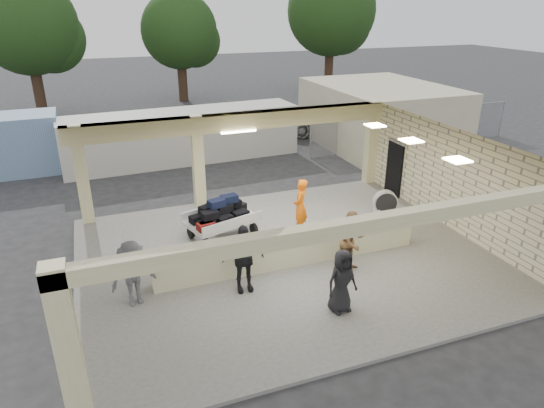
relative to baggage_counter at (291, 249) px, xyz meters
name	(u,v)px	position (x,y,z in m)	size (l,w,h in m)	color
ground	(284,258)	(0.00, 0.50, -0.59)	(120.00, 120.00, 0.00)	#262628
pavilion	(283,209)	(0.21, 1.16, 0.76)	(12.01, 10.00, 3.55)	#64625D
baggage_counter	(291,249)	(0.00, 0.00, 0.00)	(8.20, 0.58, 0.98)	beige
luggage_cart	(221,216)	(-1.42, 2.49, 0.23)	(2.58, 2.01, 1.32)	silver
drum_fan	(385,202)	(4.49, 2.00, 0.03)	(0.91, 0.55, 0.96)	silver
baggage_handler	(300,206)	(1.09, 1.81, 0.45)	(0.68, 0.38, 1.88)	orange
passenger_a	(352,242)	(1.48, -0.96, 0.43)	(0.89, 0.39, 1.82)	brown
passenger_b	(243,258)	(-1.71, -0.85, 0.47)	(1.12, 0.41, 1.90)	black
passenger_c	(133,273)	(-4.48, -0.50, 0.40)	(1.14, 0.40, 1.77)	#525157
passenger_d	(342,281)	(0.28, -2.58, 0.35)	(0.81, 0.33, 1.66)	black
car_white_a	(330,119)	(8.25, 13.83, 0.21)	(2.64, 5.57, 1.59)	silver
car_white_b	(389,111)	(12.92, 14.67, 0.18)	(1.81, 4.85, 1.53)	silver
car_dark	(255,117)	(4.38, 16.13, 0.14)	(1.54, 4.36, 1.45)	black
container_white	(183,136)	(-0.90, 11.39, 0.63)	(11.22, 2.24, 2.43)	beige
fence	(413,127)	(11.00, 9.50, 0.47)	(12.06, 0.06, 2.03)	gray
tree_left	(33,29)	(-7.68, 24.66, 5.00)	(6.60, 6.30, 9.00)	#382619
tree_mid	(183,34)	(2.32, 26.66, 4.38)	(6.00, 5.60, 8.00)	#382619
tree_right	(334,14)	(14.32, 25.66, 5.63)	(7.20, 7.00, 10.00)	#382619
adjacent_building	(380,115)	(9.50, 10.50, 1.01)	(6.00, 8.00, 3.20)	beige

